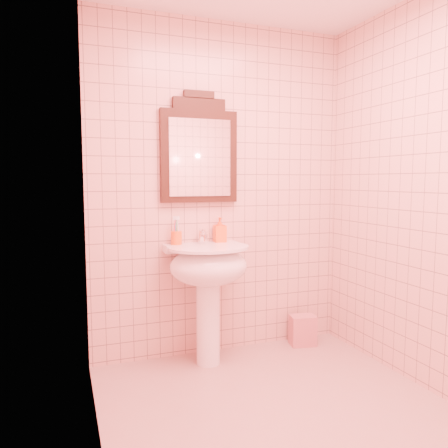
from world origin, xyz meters
name	(u,v)px	position (x,y,z in m)	size (l,w,h in m)	color
floor	(289,420)	(0.00, 0.00, 0.00)	(2.20, 2.20, 0.00)	tan
back_wall	(221,191)	(0.00, 1.10, 1.25)	(2.00, 0.02, 2.50)	#DCAA99
pedestal_sink	(208,274)	(-0.18, 0.87, 0.66)	(0.58, 0.58, 0.86)	white
faucet	(202,236)	(-0.18, 1.01, 0.92)	(0.04, 0.16, 0.11)	white
mirror	(199,151)	(-0.18, 1.07, 1.54)	(0.58, 0.06, 0.81)	black
toothbrush_cup	(176,238)	(-0.37, 1.02, 0.91)	(0.08, 0.08, 0.18)	#EC5713
soap_dispenser	(220,230)	(-0.04, 1.04, 0.96)	(0.08, 0.09, 0.19)	#FF5815
towel	(303,330)	(0.64, 0.95, 0.12)	(0.20, 0.13, 0.24)	tan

